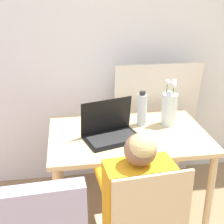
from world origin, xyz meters
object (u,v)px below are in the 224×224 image
at_px(flower_vase, 169,107).
at_px(water_bottle, 142,109).
at_px(laptop, 110,129).
at_px(person_seated, 135,197).

bearing_deg(flower_vase, water_bottle, 173.30).
bearing_deg(flower_vase, laptop, -162.60).
distance_m(laptop, water_bottle, 0.32).
xyz_separation_m(laptop, water_bottle, (0.26, 0.17, 0.06)).
relative_size(laptop, flower_vase, 1.23).
bearing_deg(laptop, person_seated, -101.07).
height_order(person_seated, laptop, person_seated).
bearing_deg(flower_vase, person_seated, -119.81).
xyz_separation_m(person_seated, water_bottle, (0.20, 0.73, 0.21)).
xyz_separation_m(flower_vase, water_bottle, (-0.20, 0.02, -0.01)).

